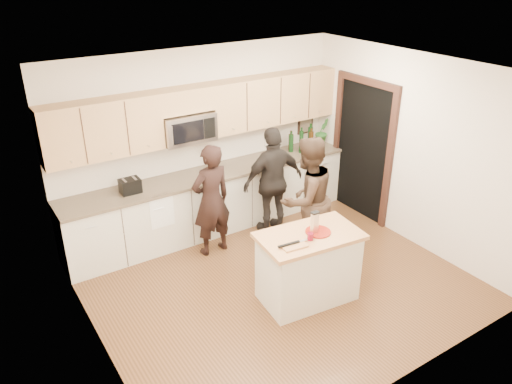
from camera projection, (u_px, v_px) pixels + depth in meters
floor at (277, 282)px, 6.45m from camera, size 4.50×4.50×0.00m
room_shell at (280, 157)px, 5.71m from camera, size 4.52×4.02×2.71m
back_cabinetry at (213, 200)px, 7.53m from camera, size 4.50×0.66×0.94m
upper_cabinetry at (207, 109)px, 7.06m from camera, size 4.50×0.33×0.75m
microwave at (187, 127)px, 6.95m from camera, size 0.76×0.41×0.40m
doorway at (363, 145)px, 7.73m from camera, size 0.06×1.25×2.20m
framed_picture at (305, 122)px, 8.36m from camera, size 0.30×0.03×0.38m
dish_towel at (158, 201)px, 6.78m from camera, size 0.34×0.60×0.48m
island at (308, 266)px, 5.97m from camera, size 1.27×0.82×0.90m
red_plate at (318, 232)px, 5.81m from camera, size 0.30×0.30×0.02m
box_grater at (315, 222)px, 5.73m from camera, size 0.09×0.06×0.26m
drink_glass at (310, 237)px, 5.64m from camera, size 0.07×0.07×0.09m
cutting_board at (294, 245)px, 5.53m from camera, size 0.31×0.21×0.02m
tongs at (289, 244)px, 5.52m from camera, size 0.27×0.06×0.02m
knife at (299, 242)px, 5.58m from camera, size 0.22×0.05×0.01m
toaster at (130, 186)px, 6.65m from camera, size 0.27×0.20×0.20m
bottle_cluster at (301, 139)px, 8.07m from camera, size 0.44×0.26×0.42m
orchid at (322, 132)px, 8.29m from camera, size 0.30×0.28×0.45m
woman_left at (211, 200)px, 6.79m from camera, size 0.61×0.42×1.61m
woman_center at (307, 199)px, 6.67m from camera, size 0.90×0.73×1.74m
woman_right at (273, 181)px, 7.30m from camera, size 0.99×0.47×1.65m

